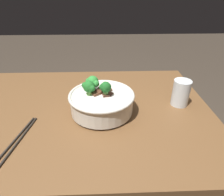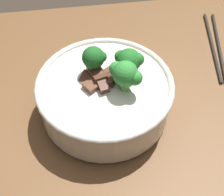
{
  "view_description": "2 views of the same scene",
  "coord_description": "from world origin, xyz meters",
  "views": [
    {
      "loc": [
        -0.14,
        0.67,
        1.24
      ],
      "look_at": [
        -0.16,
        0.04,
        0.87
      ],
      "focal_mm": 31.11,
      "sensor_mm": 36.0,
      "label": 1
    },
    {
      "loc": [
        -0.17,
        -0.4,
        1.35
      ],
      "look_at": [
        -0.11,
        0.04,
        0.83
      ],
      "focal_mm": 57.76,
      "sensor_mm": 36.0,
      "label": 2
    }
  ],
  "objects": [
    {
      "name": "dining_table",
      "position": [
        0.0,
        0.0,
        0.64
      ],
      "size": [
        1.14,
        0.76,
        0.8
      ],
      "color": "brown",
      "rests_on": "ground"
    },
    {
      "name": "rice_bowl",
      "position": [
        -0.12,
        0.03,
        0.86
      ],
      "size": [
        0.25,
        0.25,
        0.15
      ],
      "color": "silver",
      "rests_on": "dining_table"
    },
    {
      "name": "chopsticks_pair",
      "position": [
        0.15,
        0.18,
        0.8
      ],
      "size": [
        0.06,
        0.23,
        0.01
      ],
      "color": "#28231E",
      "rests_on": "dining_table"
    }
  ]
}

